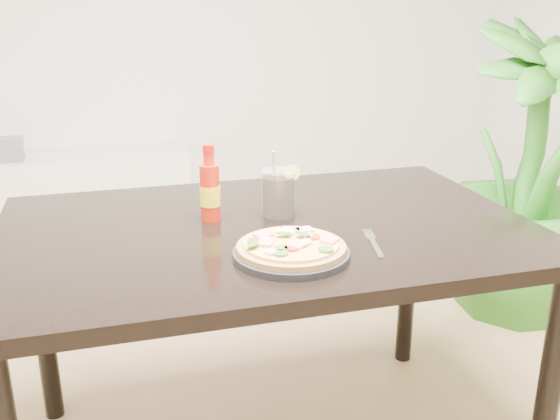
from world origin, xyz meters
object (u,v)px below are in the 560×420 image
object	(u,v)px
fork	(373,242)
houseplant	(529,173)
hot_sauce_bottle	(210,191)
media_console	(64,200)
plate	(291,254)
cola_cup	(279,194)
dining_table	(268,253)
pizza	(291,246)

from	to	relation	value
fork	houseplant	bearing A→B (deg)	50.31
hot_sauce_bottle	media_console	xyz separation A→B (m)	(-0.51, 1.96, -0.58)
plate	media_console	xyz separation A→B (m)	(-0.65, 2.27, -0.51)
plate	cola_cup	bearing A→B (deg)	79.71
fork	houseplant	xyz separation A→B (m)	(1.10, 0.85, -0.13)
fork	media_console	bearing A→B (deg)	123.64
dining_table	plate	distance (m)	0.25
plate	pizza	world-z (taller)	pizza
dining_table	fork	world-z (taller)	fork
pizza	cola_cup	bearing A→B (deg)	79.65
plate	pizza	bearing A→B (deg)	94.60
cola_cup	houseplant	distance (m)	1.41
plate	houseplant	xyz separation A→B (m)	(1.32, 0.88, -0.13)
fork	pizza	bearing A→B (deg)	-160.14
dining_table	houseplant	xyz separation A→B (m)	(1.32, 0.65, -0.04)
dining_table	media_console	xyz separation A→B (m)	(-0.65, 2.04, -0.42)
dining_table	pizza	world-z (taller)	pizza
dining_table	houseplant	distance (m)	1.47
hot_sauce_bottle	cola_cup	size ratio (longest dim) A/B	1.12
dining_table	fork	distance (m)	0.31
plate	hot_sauce_bottle	xyz separation A→B (m)	(-0.14, 0.31, 0.07)
fork	dining_table	bearing A→B (deg)	149.69
plate	cola_cup	size ratio (longest dim) A/B	1.46
dining_table	pizza	size ratio (longest dim) A/B	5.50
dining_table	pizza	xyz separation A→B (m)	(-0.00, -0.23, 0.11)
media_console	fork	bearing A→B (deg)	-68.85
cola_cup	fork	bearing A→B (deg)	-58.51
pizza	media_console	bearing A→B (deg)	105.93
pizza	media_console	distance (m)	2.42
pizza	media_console	size ratio (longest dim) A/B	0.18
dining_table	hot_sauce_bottle	world-z (taller)	hot_sauce_bottle
media_console	dining_table	bearing A→B (deg)	-72.30
cola_cup	media_console	xyz separation A→B (m)	(-0.70, 1.97, -0.56)
pizza	houseplant	size ratio (longest dim) A/B	0.20
fork	houseplant	size ratio (longest dim) A/B	0.15
pizza	dining_table	bearing A→B (deg)	88.98
cola_cup	pizza	bearing A→B (deg)	-100.35
hot_sauce_bottle	houseplant	distance (m)	1.58
pizza	hot_sauce_bottle	distance (m)	0.34
plate	hot_sauce_bottle	world-z (taller)	hot_sauce_bottle
pizza	fork	bearing A→B (deg)	7.37
houseplant	plate	bearing A→B (deg)	-146.19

